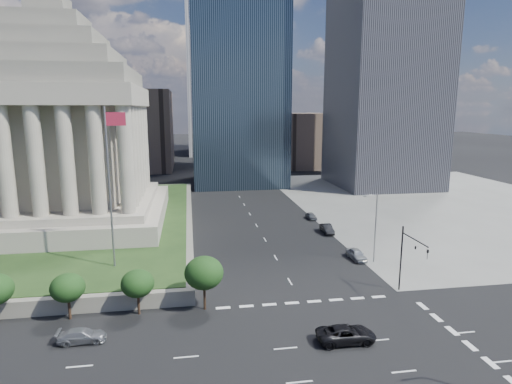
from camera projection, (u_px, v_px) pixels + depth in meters
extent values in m
plane|color=black|center=(230.00, 180.00, 131.89)|extent=(500.00, 500.00, 0.00)
cube|color=slate|center=(441.00, 202.00, 100.16)|extent=(68.00, 90.00, 0.03)
cube|color=#5E5C51|center=(6.00, 227.00, 76.34)|extent=(66.00, 70.00, 1.80)
cube|color=#203716|center=(5.00, 221.00, 76.16)|extent=(64.00, 68.00, 0.10)
cylinder|color=slate|center=(110.00, 189.00, 52.56)|extent=(0.24, 0.24, 20.00)
cube|color=#A01D35|center=(115.00, 119.00, 51.12)|extent=(2.40, 0.05, 1.60)
cube|color=black|center=(237.00, 79.00, 121.61)|extent=(26.00, 26.00, 60.00)
cube|color=black|center=(389.00, 1.00, 114.22)|extent=(26.00, 28.00, 100.00)
cube|color=brown|center=(305.00, 140.00, 163.97)|extent=(20.00, 30.00, 20.00)
cube|color=brown|center=(138.00, 130.00, 153.70)|extent=(24.00, 30.00, 28.00)
cylinder|color=black|center=(401.00, 258.00, 51.12)|extent=(0.18, 0.18, 8.00)
cylinder|color=black|center=(415.00, 240.00, 47.84)|extent=(0.14, 5.50, 0.14)
cube|color=black|center=(428.00, 254.00, 45.33)|extent=(0.30, 0.30, 1.10)
cylinder|color=slate|center=(375.00, 228.00, 60.29)|extent=(0.16, 0.16, 10.00)
cylinder|color=slate|center=(371.00, 195.00, 59.24)|extent=(1.80, 0.12, 0.12)
cube|color=slate|center=(365.00, 196.00, 59.12)|extent=(0.50, 0.22, 0.14)
imported|color=black|center=(346.00, 334.00, 40.14)|extent=(2.70, 5.66, 1.56)
imported|color=slate|center=(82.00, 336.00, 40.13)|extent=(4.48, 1.87, 1.29)
imported|color=gray|center=(357.00, 254.00, 62.20)|extent=(4.54, 2.02, 1.52)
imported|color=black|center=(327.00, 229.00, 75.38)|extent=(1.81, 4.70, 1.53)
imported|color=#55595D|center=(311.00, 216.00, 85.01)|extent=(3.84, 1.68, 1.29)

